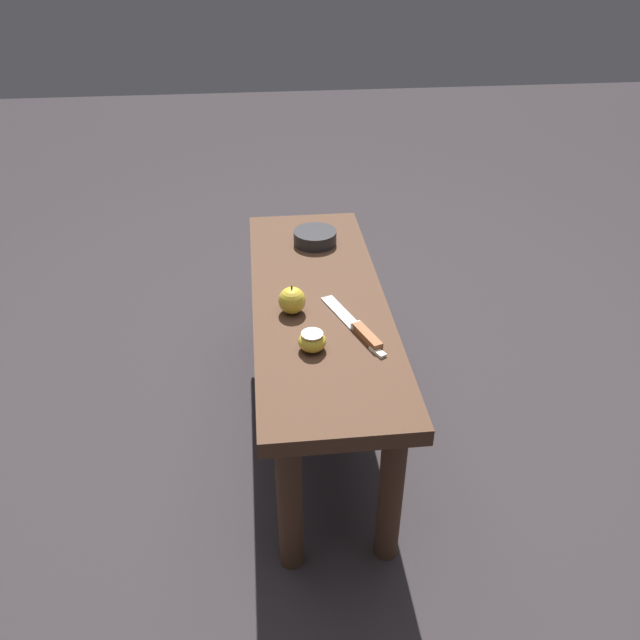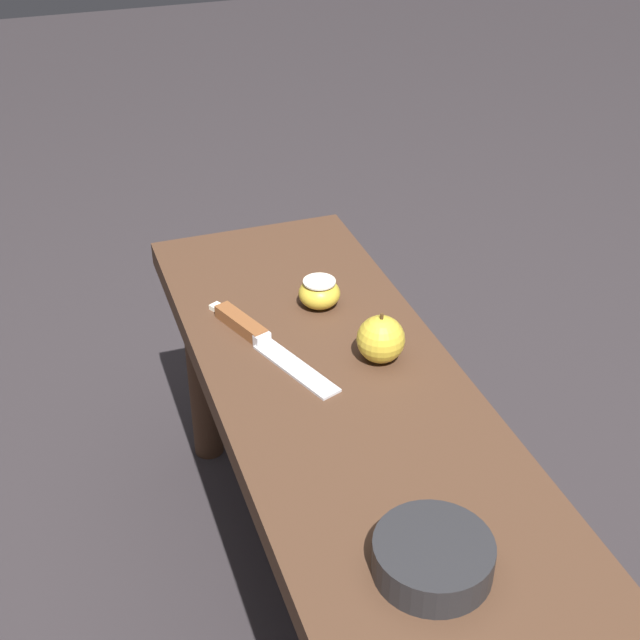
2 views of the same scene
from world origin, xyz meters
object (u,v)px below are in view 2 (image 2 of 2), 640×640
Objects in this scene: apple_whole at (381,339)px; wooden_bench at (347,440)px; bowl at (433,557)px; knife at (257,336)px; apple_cut at (319,293)px.

wooden_bench is at bearing -48.91° from apple_whole.
knife is at bearing -173.11° from bowl.
apple_cut reaches higher than bowl.
apple_whole reaches higher than apple_cut.
wooden_bench is 4.03× the size of knife.
wooden_bench is at bearing 176.00° from bowl.
apple_whole reaches higher than bowl.
apple_whole is at bearing 35.61° from knife.
wooden_bench is 0.33m from bowl.
apple_cut is at bearing 170.33° from wooden_bench.
apple_whole is at bearing 131.09° from wooden_bench.
apple_whole is 1.20× the size of apple_cut.
wooden_bench is at bearing 5.09° from knife.
wooden_bench is at bearing -9.67° from apple_cut.
knife is 0.13m from apple_cut.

